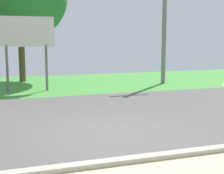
# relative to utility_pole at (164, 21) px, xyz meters

# --- Properties ---
(ground_plane) EXTENTS (40.00, 22.00, 0.20)m
(ground_plane) POSITION_rel_utility_pole_xyz_m (-5.76, -5.37, -3.48)
(ground_plane) COLOR #565451
(utility_pole) EXTENTS (1.80, 0.24, 6.52)m
(utility_pole) POSITION_rel_utility_pole_xyz_m (0.00, 0.00, 0.00)
(utility_pole) COLOR gray
(utility_pole) RESTS_ON ground_plane
(roadside_billboard) EXTENTS (2.60, 0.12, 3.50)m
(roadside_billboard) POSITION_rel_utility_pole_xyz_m (-7.36, -0.46, -0.88)
(roadside_billboard) COLOR slate
(roadside_billboard) RESTS_ON ground_plane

